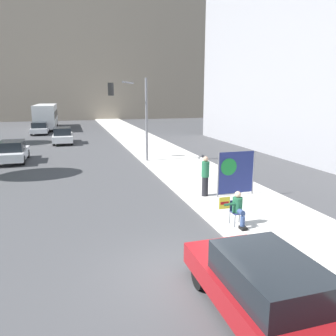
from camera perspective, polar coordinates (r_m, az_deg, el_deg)
ground_plane at (r=8.87m, az=3.01°, el=-18.30°), size 160.00×160.00×0.00m
sidewalk_curb at (r=23.59m, az=0.35°, el=1.69°), size 4.36×90.00×0.16m
building_backdrop_far at (r=69.55m, az=-17.20°, el=21.93°), size 52.00×12.00×32.91m
seated_protester at (r=11.45m, az=12.07°, el=-6.79°), size 0.93×0.77×1.19m
jogger_on_sidewalk at (r=14.48m, az=6.51°, el=-1.36°), size 0.34×0.34×1.78m
protest_banner at (r=14.76m, az=11.72°, el=-0.77°), size 1.78×0.06×1.97m
traffic_light_pole at (r=22.28m, az=-6.15°, el=10.72°), size 2.44×2.21×5.48m
parked_car_curbside at (r=7.32m, az=16.53°, el=-19.56°), size 1.85×4.51×1.43m
car_on_road_nearest at (r=25.03m, az=-25.44°, el=2.60°), size 1.76×4.14×1.48m
car_on_road_midblock at (r=33.01m, az=-17.86°, el=5.40°), size 1.81×4.39×1.54m
car_on_road_distant at (r=41.80m, az=-21.43°, el=6.47°), size 1.88×4.35×1.42m
city_bus_on_road at (r=48.35m, az=-20.44°, el=8.66°), size 2.56×12.05×3.27m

